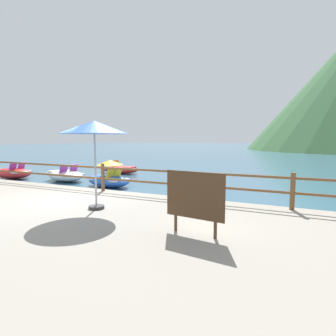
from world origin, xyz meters
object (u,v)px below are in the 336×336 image
sign_board (195,196)px  pedal_boat_0 (109,178)px  beach_umbrella (94,128)px  pedal_boat_1 (121,169)px  pedal_boat_3 (65,175)px  pedal_boat_2 (13,173)px

sign_board → pedal_boat_0: 8.07m
sign_board → beach_umbrella: size_ratio=0.53×
beach_umbrella → pedal_boat_0: 5.91m
beach_umbrella → pedal_boat_0: (-3.12, 4.59, -2.03)m
pedal_boat_0 → pedal_boat_1: pedal_boat_0 is taller
pedal_boat_0 → pedal_boat_3: (-3.13, 0.44, -0.11)m
beach_umbrella → pedal_boat_2: bearing=155.0°
pedal_boat_1 → pedal_boat_3: 3.94m
pedal_boat_0 → pedal_boat_2: 6.47m
beach_umbrella → pedal_boat_2: 10.80m
sign_board → pedal_boat_2: bearing=157.4°
pedal_boat_2 → pedal_boat_3: pedal_boat_2 is taller
pedal_boat_1 → pedal_boat_0: bearing=-61.4°
sign_board → pedal_boat_2: size_ratio=0.51×
sign_board → beach_umbrella: (-2.92, 0.72, 1.32)m
pedal_boat_3 → pedal_boat_2: bearing=-170.4°
sign_board → beach_umbrella: beach_umbrella is taller
beach_umbrella → pedal_boat_0: bearing=124.2°
pedal_boat_0 → pedal_boat_2: bearing=-178.9°
beach_umbrella → pedal_boat_0: size_ratio=0.97×
pedal_boat_0 → pedal_boat_2: (-6.47, -0.12, -0.10)m
sign_board → pedal_boat_3: bearing=147.9°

